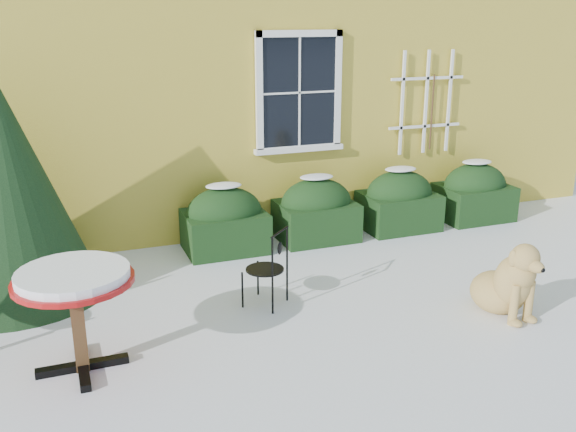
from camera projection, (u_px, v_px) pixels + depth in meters
name	position (u px, v px, depth m)	size (l,w,h in m)	color
ground	(324.00, 331.00, 6.33)	(80.00, 80.00, 0.00)	white
house	(171.00, 1.00, 11.60)	(12.40, 8.40, 6.40)	yellow
hedge_row	(358.00, 206.00, 9.04)	(4.95, 0.80, 0.91)	black
evergreen_shrub	(6.00, 205.00, 6.94)	(2.09, 2.09, 2.53)	black
bistro_table	(74.00, 287.00, 5.42)	(1.02, 1.02, 0.94)	black
patio_chair_near	(268.00, 267.00, 6.79)	(0.54, 0.54, 0.86)	black
dog	(508.00, 284.00, 6.58)	(0.59, 0.97, 0.86)	tan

